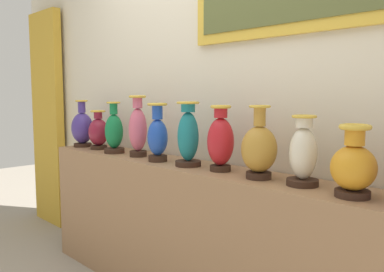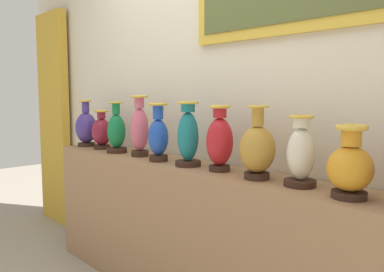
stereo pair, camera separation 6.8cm
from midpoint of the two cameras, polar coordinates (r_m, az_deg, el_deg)
name	(u,v)px [view 1 (the left image)]	position (r m, az deg, el deg)	size (l,w,h in m)	color
display_shelf	(192,236)	(2.53, -0.79, -14.23)	(2.72, 0.37, 0.90)	#99704C
back_wall	(221,88)	(2.55, 3.39, 6.90)	(5.33, 0.14, 2.70)	beige
curtain_gold	(48,119)	(4.32, -20.44, 2.28)	(0.54, 0.08, 2.14)	gold
vase_indigo	(82,128)	(3.38, -16.05, 1.13)	(0.17, 0.17, 0.38)	#382319
vase_burgundy	(98,132)	(3.19, -13.89, 0.56)	(0.15, 0.15, 0.30)	#382319
vase_emerald	(114,132)	(2.96, -11.79, 0.53)	(0.15, 0.15, 0.38)	#382319
vase_rose	(138,129)	(2.76, -8.49, 1.01)	(0.12, 0.12, 0.42)	#382319
vase_sapphire	(158,136)	(2.54, -5.73, 0.03)	(0.13, 0.13, 0.37)	#382319
vase_teal	(188,137)	(2.37, -1.44, -0.09)	(0.16, 0.16, 0.39)	#382319
vase_crimson	(221,141)	(2.21, 3.24, -0.69)	(0.15, 0.15, 0.37)	#382319
vase_ochre	(259,149)	(2.04, 8.68, -1.83)	(0.18, 0.18, 0.38)	#382319
vase_ivory	(303,154)	(1.92, 14.72, -2.53)	(0.15, 0.15, 0.33)	#382319
vase_amber	(353,166)	(1.77, 21.18, -4.03)	(0.19, 0.19, 0.31)	#382319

